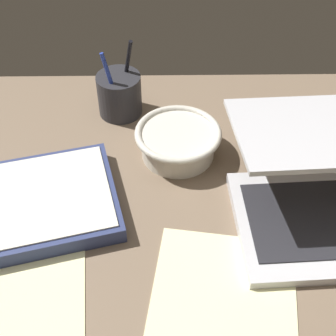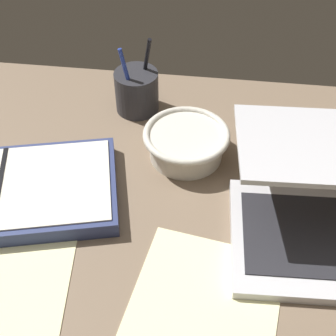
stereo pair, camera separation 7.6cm
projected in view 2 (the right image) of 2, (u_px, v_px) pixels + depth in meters
desk_top at (193, 264)px, 72.61cm from camera, size 140.00×100.00×2.00cm
laptop at (330, 207)px, 72.95cm from camera, size 31.58×32.87×15.05cm
bowl at (186, 142)px, 86.47cm from camera, size 16.04×16.04×5.77cm
pen_cup at (137, 91)px, 95.87cm from camera, size 8.94×8.94×16.08cm
planner at (2, 193)px, 79.65cm from camera, size 42.90×29.93×3.48cm
paper_sheet_front at (198, 328)px, 64.13cm from camera, size 25.24×32.85×0.16cm
paper_sheet_beside_planner at (7, 284)px, 68.90cm from camera, size 21.44×31.47×0.16cm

